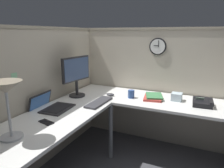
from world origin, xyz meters
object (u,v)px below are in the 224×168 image
office_phone (203,103)px  coffee_mug (131,94)px  monitor (76,73)px  book_stack (153,97)px  computer_mouse (110,94)px  desk_lamp_dome (6,92)px  wall_clock (158,46)px  keyboard (99,102)px  cell_phone (46,122)px  tissue_box (177,97)px  laptop (50,106)px

office_phone → coffee_mug: 0.82m
monitor → office_phone: bearing=-79.9°
book_stack → computer_mouse: bearing=102.2°
computer_mouse → desk_lamp_dome: desk_lamp_dome is taller
monitor → office_phone: (0.26, -1.46, -0.26)m
book_stack → desk_lamp_dome: bearing=151.8°
computer_mouse → wall_clock: size_ratio=0.47×
keyboard → office_phone: (0.39, -1.08, 0.03)m
desk_lamp_dome → cell_phone: bearing=-8.8°
office_phone → tissue_box: office_phone is taller
computer_mouse → office_phone: bearing=-86.1°
monitor → wall_clock: (0.63, -0.85, 0.31)m
computer_mouse → wall_clock: wall_clock is taller
cell_phone → book_stack: bearing=-20.8°
keyboard → tissue_box: size_ratio=3.58×
cell_phone → tissue_box: 1.49m
desk_lamp_dome → tissue_box: (1.45, -1.02, -0.32)m
laptop → keyboard: size_ratio=0.94×
monitor → coffee_mug: monitor is taller
laptop → office_phone: laptop is taller
book_stack → cell_phone: bearing=147.0°
desk_lamp_dome → office_phone: bearing=-43.8°
office_phone → book_stack: bearing=85.8°
keyboard → desk_lamp_dome: (-0.98, 0.23, 0.35)m
office_phone → tissue_box: size_ratio=1.81×
coffee_mug → wall_clock: wall_clock is taller
keyboard → cell_phone: size_ratio=2.99×
monitor → office_phone: 1.51m
tissue_box → computer_mouse: bearing=101.1°
office_phone → coffee_mug: size_ratio=2.26×
desk_lamp_dome → tissue_box: size_ratio=3.71×
cell_phone → coffee_mug: size_ratio=1.50×
computer_mouse → cell_phone: size_ratio=0.72×
tissue_box → cell_phone: bearing=139.3°
cell_phone → laptop: bearing=47.8°
keyboard → tissue_box: bearing=-58.0°
monitor → desk_lamp_dome: monitor is taller
office_phone → wall_clock: (0.37, 0.61, 0.57)m
tissue_box → keyboard: bearing=120.7°
coffee_mug → wall_clock: size_ratio=0.44×
wall_clock → tissue_box: bearing=-132.6°
laptop → cell_phone: laptop is taller
office_phone → coffee_mug: (-0.04, 0.82, 0.01)m
coffee_mug → tissue_box: (0.13, -0.52, -0.00)m
laptop → keyboard: laptop is taller
computer_mouse → desk_lamp_dome: 1.36m
wall_clock → office_phone: bearing=-121.6°
keyboard → coffee_mug: size_ratio=4.48×
laptop → book_stack: laptop is taller
cell_phone → coffee_mug: 1.10m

